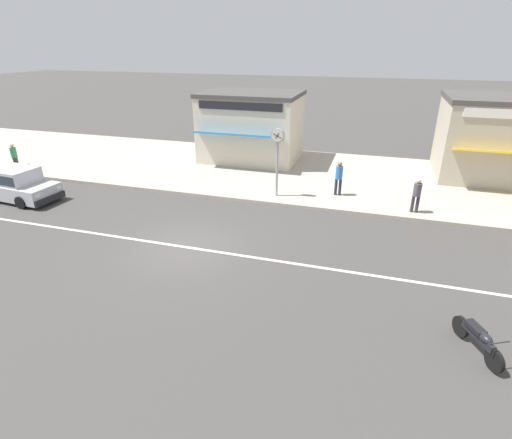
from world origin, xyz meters
TOP-DOWN VIEW (x-y plane):
  - ground_plane at (0.00, 0.00)m, footprint 160.00×160.00m
  - lane_centre_stripe at (0.00, 0.00)m, footprint 50.40×0.14m
  - kerb_strip at (0.00, 10.00)m, footprint 68.00×10.00m
  - minivan_silver_2 at (-10.35, 2.18)m, footprint 4.68×2.13m
  - motorcycle_0 at (9.36, -2.93)m, footprint 0.98×1.64m
  - street_clock at (2.00, 5.92)m, footprint 0.63×0.22m
  - pedestrian_near_clock at (4.85, 6.90)m, footprint 0.34×0.34m
  - pedestrian_mid_kerb at (8.33, 5.70)m, footprint 0.34×0.34m
  - pedestrian_by_shop at (-13.62, 5.60)m, footprint 0.34×0.34m
  - shopfront_corner_warung at (-1.20, 11.99)m, footprint 5.94×5.19m
  - shopfront_mid_block at (13.20, 12.27)m, footprint 7.08×5.62m

SIDE VIEW (x-z plane):
  - ground_plane at x=0.00m, z-range 0.00..0.00m
  - lane_centre_stripe at x=0.00m, z-range 0.00..0.01m
  - kerb_strip at x=0.00m, z-range 0.00..0.15m
  - motorcycle_0 at x=9.36m, z-range 0.02..0.82m
  - minivan_silver_2 at x=-10.35m, z-range 0.06..1.63m
  - pedestrian_mid_kerb at x=8.33m, z-range 0.27..1.82m
  - pedestrian_by_shop at x=-13.62m, z-range 0.27..1.83m
  - pedestrian_near_clock at x=4.85m, z-range 0.29..1.98m
  - shopfront_corner_warung at x=-1.20m, z-range 0.16..4.29m
  - shopfront_mid_block at x=13.20m, z-range 0.16..4.49m
  - street_clock at x=2.00m, z-range 0.95..4.23m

